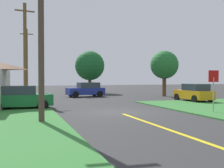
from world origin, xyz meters
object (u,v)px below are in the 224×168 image
car_on_crossroad (194,93)px  utility_pole_far (27,60)px  utility_pole_mid (25,51)px  stop_sign (214,83)px  parked_car_near_building (19,97)px  pine_tree_center (90,66)px  oak_tree_left (164,65)px  utility_pole_near (41,45)px  car_approaching_junction (86,90)px

car_on_crossroad → utility_pole_far: utility_pole_far is taller
utility_pole_mid → stop_sign: bearing=-51.9°
parked_car_near_building → pine_tree_center: 20.75m
car_on_crossroad → oak_tree_left: (1.09, 7.29, 2.83)m
car_on_crossroad → utility_pole_near: utility_pole_near is taller
utility_pole_near → utility_pole_far: size_ratio=0.79×
stop_sign → parked_car_near_building: bearing=-27.5°
oak_tree_left → utility_pole_far: bearing=139.6°
car_approaching_junction → pine_tree_center: 8.42m
stop_sign → parked_car_near_building: size_ratio=0.60×
utility_pole_mid → oak_tree_left: size_ratio=1.74×
utility_pole_mid → utility_pole_far: 13.84m
car_approaching_junction → utility_pole_far: bearing=-66.7°
stop_sign → car_on_crossroad: stop_sign is taller
pine_tree_center → car_approaching_junction: bearing=-107.2°
utility_pole_far → car_on_crossroad: bearing=-55.3°
pine_tree_center → oak_tree_left: bearing=-56.1°
car_approaching_junction → stop_sign: bearing=96.2°
oak_tree_left → pine_tree_center: 11.65m
car_approaching_junction → parked_car_near_building: size_ratio=1.00×
car_approaching_junction → utility_pole_far: size_ratio=0.48×
stop_sign → car_on_crossroad: (3.80, 7.34, -1.02)m
car_on_crossroad → parked_car_near_building: bearing=93.0°
stop_sign → utility_pole_far: 29.30m
stop_sign → car_approaching_junction: (-3.93, 16.80, -1.02)m
stop_sign → pine_tree_center: size_ratio=0.44×
car_approaching_junction → utility_pole_mid: (-6.69, -3.26, 3.91)m
car_approaching_junction → parked_car_near_building: 12.89m
car_on_crossroad → utility_pole_near: size_ratio=0.55×
car_approaching_junction → utility_pole_near: 18.43m
utility_pole_mid → car_on_crossroad: bearing=-23.3°
parked_car_near_building → utility_pole_far: utility_pole_far is taller
car_approaching_junction → oak_tree_left: 9.51m
utility_pole_far → car_approaching_junction: bearing=-59.8°
stop_sign → oak_tree_left: oak_tree_left is taller
car_approaching_junction → utility_pole_near: bearing=63.0°
utility_pole_mid → car_approaching_junction: bearing=26.0°
stop_sign → utility_pole_far: utility_pole_far is taller
parked_car_near_building → pine_tree_center: pine_tree_center is taller
car_on_crossroad → utility_pole_far: (-13.88, 20.02, 3.87)m
utility_pole_far → oak_tree_left: size_ratio=1.72×
parked_car_near_building → stop_sign: bearing=-29.8°
utility_pole_near → pine_tree_center: 26.04m
utility_pole_near → utility_pole_mid: (-0.43, 13.83, 0.99)m
car_on_crossroad → utility_pole_mid: (-14.41, 6.19, 3.91)m
parked_car_near_building → utility_pole_far: size_ratio=0.48×
stop_sign → oak_tree_left: bearing=-107.2°
stop_sign → utility_pole_near: 10.36m
car_on_crossroad → pine_tree_center: size_ratio=0.66×
utility_pole_near → pine_tree_center: (8.57, 24.59, 0.14)m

